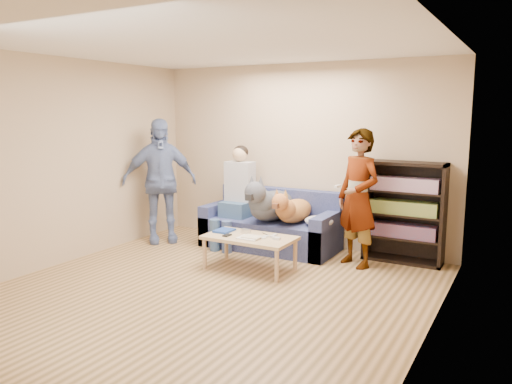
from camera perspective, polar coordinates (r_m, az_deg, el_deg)
The scene contains 26 objects.
ground at distance 5.39m, azimuth -6.39°, elevation -11.85°, with size 5.00×5.00×0.00m, color brown.
ceiling at distance 5.07m, azimuth -6.94°, elevation 16.73°, with size 5.00×5.00×0.00m, color white.
wall_back at distance 7.23m, azimuth 5.05°, elevation 4.19°, with size 4.50×4.50×0.00m, color tan.
wall_left at distance 6.63m, azimuth -22.63°, elevation 3.06°, with size 5.00×5.00×0.00m, color tan.
wall_right at distance 4.18m, azimuth 19.24°, elevation -0.00°, with size 5.00×5.00×0.00m, color tan.
blanket at distance 6.65m, azimuth 7.22°, elevation -3.31°, with size 0.39×0.33×0.13m, color silver.
person_standing_right at distance 6.32m, azimuth 11.60°, elevation -0.70°, with size 0.63×0.41×1.73m, color gray.
person_standing_left at distance 7.48m, azimuth -10.96°, elevation 1.25°, with size 1.07×0.45×1.83m, color #7A95C4.
held_controller at distance 6.17m, azimuth 9.31°, elevation 0.64°, with size 0.04×0.12×0.03m, color silver.
notebook_blue at distance 6.36m, azimuth -3.64°, elevation -4.42°, with size 0.20×0.26×0.03m, color #1B3C95.
papers at distance 6.01m, azimuth -0.80°, elevation -5.27°, with size 0.26×0.20×0.01m, color silver.
magazine at distance 6.01m, azimuth -0.45°, elevation -5.14°, with size 0.22×0.17×0.01m, color beige.
camera_silver at distance 6.27m, azimuth -1.14°, elevation -4.48°, with size 0.11×0.06×0.05m, color silver.
controller_a at distance 6.07m, azimuth 2.04°, elevation -5.05°, with size 0.04×0.13×0.03m, color silver.
controller_b at distance 5.97m, azimuth 2.37°, elevation -5.31°, with size 0.09×0.06×0.03m, color silver.
headphone_cup_a at distance 6.00m, azimuth 0.83°, elevation -5.25°, with size 0.07×0.07×0.02m, color white.
headphone_cup_b at distance 6.07m, azimuth 1.19°, elevation -5.09°, with size 0.07×0.07×0.02m, color silver.
pen_orange at distance 5.99m, azimuth -1.67°, elevation -5.34°, with size 0.01×0.01×0.14m, color #C0541B.
pen_black at distance 6.21m, azimuth 1.06°, elevation -4.81°, with size 0.01×0.01×0.14m, color black.
wallet at distance 6.14m, azimuth -3.32°, elevation -4.96°, with size 0.07×0.12×0.01m, color black.
sofa at distance 7.14m, azimuth 1.77°, elevation -4.13°, with size 1.90×0.85×0.82m.
person_seated at distance 7.18m, azimuth -2.26°, elevation -0.06°, with size 0.40×0.73×1.47m.
dog_gray at distance 6.89m, azimuth 1.53°, elevation -1.34°, with size 0.47×1.28×0.68m.
dog_tan at distance 6.78m, azimuth 4.15°, elevation -2.03°, with size 0.36×1.14×0.52m.
coffee_table at distance 6.13m, azimuth -0.73°, elevation -5.50°, with size 1.10×0.60×0.42m.
bookshelf at distance 6.67m, azimuth 16.60°, elevation -1.98°, with size 1.00×0.34×1.30m.
Camera 1 is at (2.95, -4.07, 1.94)m, focal length 35.00 mm.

